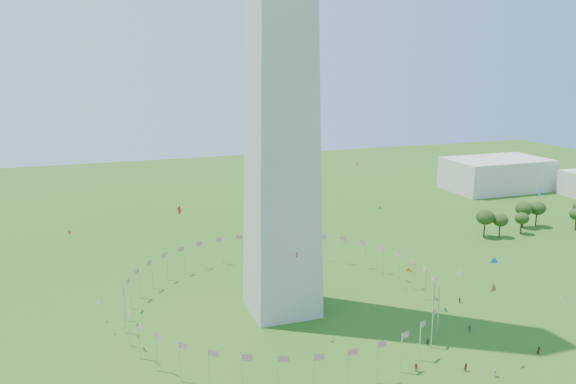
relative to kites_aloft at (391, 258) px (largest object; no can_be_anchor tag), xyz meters
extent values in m
cylinder|color=silver|center=(23.15, 26.25, -16.80)|extent=(0.24, 0.24, 9.00)
cylinder|color=silver|center=(22.54, 33.20, -16.80)|extent=(0.24, 0.24, 9.00)
cylinder|color=silver|center=(20.74, 39.94, -16.80)|extent=(0.24, 0.24, 9.00)
cylinder|color=silver|center=(17.79, 46.25, -16.80)|extent=(0.24, 0.24, 9.00)
cylinder|color=silver|center=(13.79, 51.97, -16.80)|extent=(0.24, 0.24, 9.00)
cylinder|color=silver|center=(8.86, 56.90, -16.80)|extent=(0.24, 0.24, 9.00)
cylinder|color=silver|center=(3.15, 60.90, -16.80)|extent=(0.24, 0.24, 9.00)
cylinder|color=silver|center=(-3.17, 63.84, -16.80)|extent=(0.24, 0.24, 9.00)
cylinder|color=silver|center=(-9.90, 65.65, -16.80)|extent=(0.24, 0.24, 9.00)
cylinder|color=silver|center=(-16.85, 66.25, -16.80)|extent=(0.24, 0.24, 9.00)
cylinder|color=silver|center=(-23.79, 65.65, -16.80)|extent=(0.24, 0.24, 9.00)
cylinder|color=silver|center=(-30.53, 63.84, -16.80)|extent=(0.24, 0.24, 9.00)
cylinder|color=silver|center=(-36.85, 60.90, -16.80)|extent=(0.24, 0.24, 9.00)
cylinder|color=silver|center=(-42.56, 56.90, -16.80)|extent=(0.24, 0.24, 9.00)
cylinder|color=silver|center=(-47.49, 51.97, -16.80)|extent=(0.24, 0.24, 9.00)
cylinder|color=silver|center=(-51.49, 46.25, -16.80)|extent=(0.24, 0.24, 9.00)
cylinder|color=silver|center=(-54.44, 39.94, -16.80)|extent=(0.24, 0.24, 9.00)
cylinder|color=silver|center=(-56.24, 33.20, -16.80)|extent=(0.24, 0.24, 9.00)
cylinder|color=silver|center=(-56.85, 26.25, -16.80)|extent=(0.24, 0.24, 9.00)
cylinder|color=silver|center=(-56.24, 19.31, -16.80)|extent=(0.24, 0.24, 9.00)
cylinder|color=silver|center=(-54.44, 12.57, -16.80)|extent=(0.24, 0.24, 9.00)
cylinder|color=silver|center=(-51.49, 6.25, -16.80)|extent=(0.24, 0.24, 9.00)
cylinder|color=silver|center=(-47.49, 0.54, -16.80)|extent=(0.24, 0.24, 9.00)
cylinder|color=silver|center=(-42.56, -4.39, -16.80)|extent=(0.24, 0.24, 9.00)
cylinder|color=silver|center=(-36.85, -8.39, -16.80)|extent=(0.24, 0.24, 9.00)
cylinder|color=silver|center=(-30.53, -11.33, -16.80)|extent=(0.24, 0.24, 9.00)
cylinder|color=silver|center=(-23.79, -13.14, -16.80)|extent=(0.24, 0.24, 9.00)
cylinder|color=silver|center=(-16.85, -13.75, -16.80)|extent=(0.24, 0.24, 9.00)
cylinder|color=silver|center=(-9.90, -13.14, -16.80)|extent=(0.24, 0.24, 9.00)
cylinder|color=silver|center=(-3.17, -11.33, -16.80)|extent=(0.24, 0.24, 9.00)
cylinder|color=silver|center=(3.15, -8.39, -16.80)|extent=(0.24, 0.24, 9.00)
cylinder|color=silver|center=(8.86, -4.39, -16.80)|extent=(0.24, 0.24, 9.00)
cylinder|color=silver|center=(13.79, 0.54, -16.80)|extent=(0.24, 0.24, 9.00)
cylinder|color=silver|center=(17.79, 6.25, -16.80)|extent=(0.24, 0.24, 9.00)
cylinder|color=silver|center=(20.74, 12.57, -16.80)|extent=(0.24, 0.24, 9.00)
cylinder|color=silver|center=(22.54, 19.31, -16.80)|extent=(0.24, 0.24, 9.00)
cube|color=beige|center=(133.15, 126.25, -13.30)|extent=(50.00, 30.00, 16.00)
imported|color=#531313|center=(0.05, -12.08, -20.37)|extent=(1.04, 1.36, 1.87)
imported|color=black|center=(8.71, -3.25, -20.41)|extent=(0.66, 0.44, 1.78)
imported|color=#59141D|center=(29.93, -15.02, -20.40)|extent=(0.89, 0.69, 1.81)
imported|color=#581614|center=(10.11, -15.58, -20.34)|extent=(0.97, 0.77, 1.92)
imported|color=#193E22|center=(30.26, 14.25, -20.54)|extent=(0.71, 1.45, 1.52)
imported|color=gray|center=(14.55, -19.35, -20.41)|extent=(1.25, 1.30, 1.78)
imported|color=#1A412A|center=(22.13, -0.76, -20.42)|extent=(1.31, 1.13, 1.76)
plane|color=blue|center=(21.83, -7.60, -0.74)|extent=(1.84, 1.32, 2.22)
plane|color=blue|center=(17.63, -23.08, 18.81)|extent=(1.89, 1.42, 2.35)
plane|color=red|center=(-46.06, 1.50, 14.73)|extent=(0.21, 1.83, 1.84)
plane|color=red|center=(-67.64, 32.44, 3.48)|extent=(0.59, 1.77, 1.78)
plane|color=red|center=(-18.42, 10.71, -0.68)|extent=(1.30, 0.73, 1.48)
plane|color=#CC2699|center=(-11.26, 2.87, 15.44)|extent=(1.34, 1.39, 1.62)
plane|color=red|center=(8.65, 35.49, 14.52)|extent=(0.87, 1.00, 1.32)
plane|color=white|center=(16.48, -32.21, 1.03)|extent=(0.92, 1.75, 1.50)
plane|color=white|center=(22.65, 5.57, -8.61)|extent=(0.35, 1.80, 1.80)
plane|color=blue|center=(-3.16, 12.46, -8.07)|extent=(1.89, 0.67, 1.95)
plane|color=white|center=(-62.48, 35.16, -16.30)|extent=(1.27, 1.19, 1.55)
plane|color=green|center=(7.77, 19.83, 5.94)|extent=(1.01, 0.60, 1.15)
plane|color=orange|center=(16.80, -14.04, -4.03)|extent=(2.14, 1.02, 2.23)
plane|color=orange|center=(9.37, 7.19, -6.72)|extent=(1.63, 2.30, 2.00)
ellipsoid|color=#2F4B19|center=(74.72, 60.78, -16.09)|extent=(6.67, 6.67, 10.43)
ellipsoid|color=#2F4B19|center=(80.20, 59.00, -16.86)|extent=(5.69, 5.69, 8.89)
ellipsoid|color=#2F4B19|center=(90.79, 59.72, -17.19)|extent=(5.26, 5.26, 8.22)
ellipsoid|color=#2F4B19|center=(97.29, 66.06, -16.09)|extent=(6.67, 6.67, 10.42)
ellipsoid|color=#2F4B19|center=(103.45, 65.67, -16.24)|extent=(6.47, 6.47, 10.11)
ellipsoid|color=#2F4B19|center=(114.36, 56.60, -17.05)|extent=(5.44, 5.44, 8.49)
camera|label=1|loc=(-60.99, -104.07, 42.51)|focal=35.00mm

